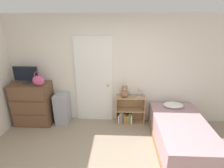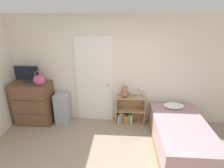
% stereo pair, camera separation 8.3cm
% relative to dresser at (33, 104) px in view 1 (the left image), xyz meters
% --- Properties ---
extents(wall_back, '(10.00, 0.06, 2.55)m').
position_rel_dresser_xyz_m(wall_back, '(1.85, 0.29, 0.75)').
color(wall_back, silver).
rests_on(wall_back, ground_plane).
extents(door_closed, '(0.88, 0.09, 2.08)m').
position_rel_dresser_xyz_m(door_closed, '(1.46, 0.24, 0.52)').
color(door_closed, white).
rests_on(door_closed, ground_plane).
extents(dresser, '(0.89, 0.48, 1.04)m').
position_rel_dresser_xyz_m(dresser, '(0.00, 0.00, 0.00)').
color(dresser, brown).
rests_on(dresser, ground_plane).
extents(tv, '(0.57, 0.16, 0.40)m').
position_rel_dresser_xyz_m(tv, '(-0.05, 0.01, 0.73)').
color(tv, '#2D2D33').
rests_on(tv, dresser).
extents(handbag, '(0.27, 0.12, 0.32)m').
position_rel_dresser_xyz_m(handbag, '(0.29, -0.14, 0.64)').
color(handbag, '#C64C7F').
rests_on(handbag, dresser).
extents(storage_bin, '(0.32, 0.36, 0.74)m').
position_rel_dresser_xyz_m(storage_bin, '(0.68, 0.06, -0.15)').
color(storage_bin, '#999EA8').
rests_on(storage_bin, ground_plane).
extents(bookshelf, '(0.69, 0.25, 0.70)m').
position_rel_dresser_xyz_m(bookshelf, '(2.29, 0.12, -0.26)').
color(bookshelf, tan).
rests_on(bookshelf, ground_plane).
extents(teddy_bear, '(0.18, 0.18, 0.28)m').
position_rel_dresser_xyz_m(teddy_bear, '(2.19, 0.11, 0.30)').
color(teddy_bear, '#8C6647').
rests_on(teddy_bear, bookshelf).
extents(desk_lamp, '(0.11, 0.11, 0.26)m').
position_rel_dresser_xyz_m(desk_lamp, '(2.55, 0.08, 0.36)').
color(desk_lamp, '#B2B2B7').
rests_on(desk_lamp, bookshelf).
extents(bed, '(1.03, 1.84, 0.63)m').
position_rel_dresser_xyz_m(bed, '(3.31, -0.67, -0.26)').
color(bed, '#996B47').
rests_on(bed, ground_plane).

